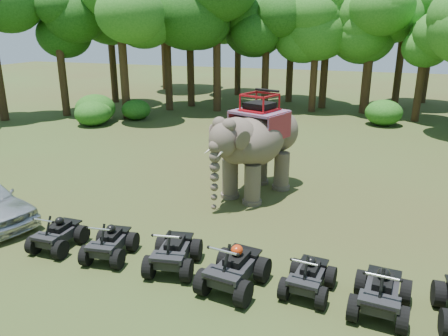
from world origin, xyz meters
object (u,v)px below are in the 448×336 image
at_px(atv_0, 57,230).
at_px(atv_4, 309,272).
at_px(atv_1, 109,239).
at_px(atv_2, 173,247).
at_px(elephant, 257,144).
at_px(atv_3, 234,263).
at_px(atv_5, 382,287).

xyz_separation_m(atv_0, atv_4, (7.38, 0.10, -0.01)).
xyz_separation_m(atv_1, atv_2, (1.96, 0.05, 0.05)).
xyz_separation_m(elephant, atv_3, (1.15, -6.54, -1.32)).
distance_m(elephant, atv_0, 7.80).
bearing_deg(atv_0, atv_4, 0.54).
bearing_deg(atv_4, atv_5, -1.48).
height_order(atv_2, atv_5, atv_5).
distance_m(elephant, atv_1, 6.94).
xyz_separation_m(atv_2, atv_5, (5.33, -0.20, 0.01)).
bearing_deg(atv_1, atv_2, -5.43).
height_order(atv_2, atv_4, atv_2).
distance_m(elephant, atv_4, 6.99).
bearing_deg(atv_1, elephant, 60.10).
bearing_deg(atv_0, atv_1, 0.25).
relative_size(atv_3, atv_5, 1.05).
bearing_deg(atv_0, atv_3, -3.06).
bearing_deg(atv_0, atv_5, -1.08).
distance_m(atv_0, atv_4, 7.38).
bearing_deg(elephant, atv_1, -92.43).
distance_m(atv_0, atv_1, 1.77).
distance_m(atv_1, atv_2, 1.97).
height_order(atv_0, atv_2, atv_2).
height_order(atv_4, atv_5, atv_5).
relative_size(atv_1, atv_4, 1.03).
distance_m(elephant, atv_3, 6.77).
bearing_deg(elephant, atv_5, -33.54).
xyz_separation_m(atv_3, atv_5, (3.50, 0.14, -0.04)).
bearing_deg(atv_1, atv_4, -6.14).
bearing_deg(atv_0, elephant, 54.64).
bearing_deg(atv_2, atv_5, -11.48).
relative_size(elephant, atv_5, 2.74).
xyz_separation_m(atv_0, atv_1, (1.77, 0.01, 0.01)).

